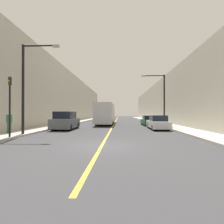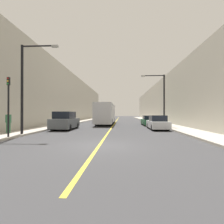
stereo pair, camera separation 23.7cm
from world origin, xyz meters
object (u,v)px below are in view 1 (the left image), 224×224
(parked_suv_left, at_px, (66,121))
(traffic_light, at_px, (10,104))
(car_right_near, at_px, (158,123))
(car_right_mid, at_px, (149,121))
(street_lamp_right, at_px, (162,96))
(pedestrian, at_px, (9,122))
(bus, at_px, (106,113))
(street_lamp_left, at_px, (27,82))

(parked_suv_left, bearing_deg, traffic_light, -102.42)
(car_right_near, height_order, car_right_mid, car_right_near)
(car_right_mid, xyz_separation_m, traffic_light, (-11.75, -14.05, 1.73))
(street_lamp_right, xyz_separation_m, traffic_light, (-12.85, -10.95, -1.60))
(parked_suv_left, height_order, traffic_light, traffic_light)
(street_lamp_right, height_order, traffic_light, street_lamp_right)
(pedestrian, bearing_deg, street_lamp_right, 30.87)
(bus, distance_m, parked_suv_left, 10.60)
(parked_suv_left, bearing_deg, car_right_mid, 33.95)
(car_right_mid, relative_size, traffic_light, 1.17)
(bus, xyz_separation_m, traffic_light, (-5.22, -17.14, 0.65))
(street_lamp_left, bearing_deg, parked_suv_left, 75.62)
(parked_suv_left, xyz_separation_m, traffic_light, (-1.59, -7.21, 1.49))
(bus, bearing_deg, street_lamp_left, -108.11)
(car_right_mid, relative_size, pedestrian, 2.73)
(parked_suv_left, relative_size, street_lamp_left, 0.67)
(parked_suv_left, distance_m, traffic_light, 7.53)
(parked_suv_left, distance_m, street_lamp_right, 12.26)
(street_lamp_left, xyz_separation_m, pedestrian, (-1.76, 0.54, -3.18))
(parked_suv_left, bearing_deg, street_lamp_right, 18.36)
(pedestrian, bearing_deg, car_right_near, 22.50)
(bus, xyz_separation_m, car_right_near, (6.47, -9.31, -1.05))
(bus, relative_size, street_lamp_right, 1.94)
(car_right_mid, relative_size, street_lamp_right, 0.73)
(traffic_light, bearing_deg, street_lamp_right, 40.43)
(street_lamp_right, bearing_deg, parked_suv_left, -161.64)
(street_lamp_right, bearing_deg, bus, 140.97)
(bus, height_order, car_right_mid, bus)
(traffic_light, height_order, pedestrian, traffic_light)
(parked_suv_left, xyz_separation_m, street_lamp_left, (-1.39, -5.42, 3.34))
(street_lamp_left, distance_m, pedestrian, 3.67)
(parked_suv_left, distance_m, street_lamp_left, 6.51)
(traffic_light, distance_m, pedestrian, 3.11)
(street_lamp_right, bearing_deg, car_right_near, -110.39)
(car_right_near, distance_m, street_lamp_right, 4.69)
(parked_suv_left, xyz_separation_m, car_right_near, (10.10, 0.61, -0.20))
(car_right_mid, distance_m, pedestrian, 17.74)
(car_right_mid, relative_size, street_lamp_left, 0.68)
(parked_suv_left, relative_size, street_lamp_right, 0.72)
(pedestrian, bearing_deg, traffic_light, -56.14)
(parked_suv_left, height_order, street_lamp_left, street_lamp_left)
(street_lamp_left, distance_m, street_lamp_right, 15.62)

